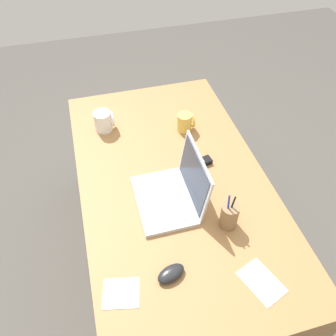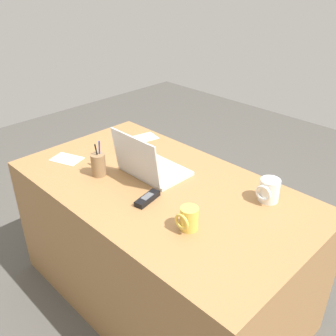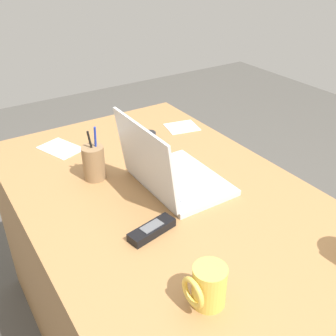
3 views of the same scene
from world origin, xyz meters
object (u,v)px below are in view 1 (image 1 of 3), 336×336
pen_holder (229,216)px  laptop (173,192)px  computer_mouse (171,274)px  cordless_phone (198,164)px  coffee_mug_white (185,122)px  coffee_mug_tall (104,121)px

pen_holder → laptop: bearing=-135.2°
computer_mouse → cordless_phone: bearing=132.4°
coffee_mug_white → cordless_phone: (0.26, -0.02, -0.04)m
computer_mouse → coffee_mug_white: bearing=140.0°
computer_mouse → coffee_mug_tall: size_ratio=1.02×
computer_mouse → cordless_phone: 0.56m
coffee_mug_white → cordless_phone: size_ratio=0.68×
coffee_mug_white → coffee_mug_tall: coffee_mug_tall is taller
cordless_phone → coffee_mug_tall: bearing=-134.5°
coffee_mug_tall → cordless_phone: size_ratio=0.73×
coffee_mug_tall → computer_mouse: bearing=7.5°
computer_mouse → laptop: bearing=143.4°
cordless_phone → pen_holder: (0.34, 0.01, 0.05)m
coffee_mug_white → pen_holder: bearing=-0.5°
coffee_mug_white → computer_mouse: bearing=-20.6°
coffee_mug_tall → cordless_phone: bearing=45.5°
laptop → coffee_mug_white: size_ratio=3.25×
coffee_mug_white → coffee_mug_tall: size_ratio=0.93×
coffee_mug_white → coffee_mug_tall: 0.42m
laptop → coffee_mug_tall: size_ratio=3.01×
coffee_mug_white → pen_holder: pen_holder is taller
laptop → pen_holder: size_ratio=1.73×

